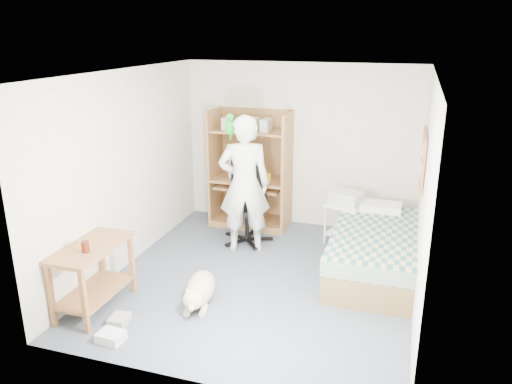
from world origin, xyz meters
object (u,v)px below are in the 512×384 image
person (244,185)px  dog (199,290)px  computer_hutch (251,174)px  office_chair (247,214)px  printer_cart (345,217)px  side_desk (93,268)px  bed (374,251)px

person → dog: 1.72m
computer_hutch → person: 1.00m
office_chair → printer_cart: (1.37, 0.31, -0.01)m
person → side_desk: bearing=42.4°
computer_hutch → printer_cart: 1.62m
person → printer_cart: person is taller
computer_hutch → person: size_ratio=0.95×
dog → printer_cart: printer_cart is taller
computer_hutch → person: bearing=-77.3°
computer_hutch → person: (0.22, -0.97, 0.13)m
office_chair → printer_cart: size_ratio=1.87×
bed → dog: bed is taller
person → dog: person is taller
side_desk → person: size_ratio=0.53×
person → printer_cart: bearing=-173.8°
bed → printer_cart: bearing=121.8°
person → printer_cart: 1.54m
office_chair → dog: bearing=-107.5°
office_chair → bed: bearing=-33.2°
dog → office_chair: bearing=79.1°
computer_hutch → person: person is taller
bed → office_chair: 1.91m
dog → printer_cart: 2.53m
dog → bed: bearing=24.8°
side_desk → printer_cart: 3.51m
bed → person: bearing=175.0°
office_chair → dog: 1.86m
side_desk → office_chair: bearing=66.4°
computer_hutch → dog: size_ratio=1.83×
bed → dog: size_ratio=2.05×
computer_hutch → side_desk: (-0.85, -2.94, -0.33)m
computer_hutch → office_chair: size_ratio=1.57×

